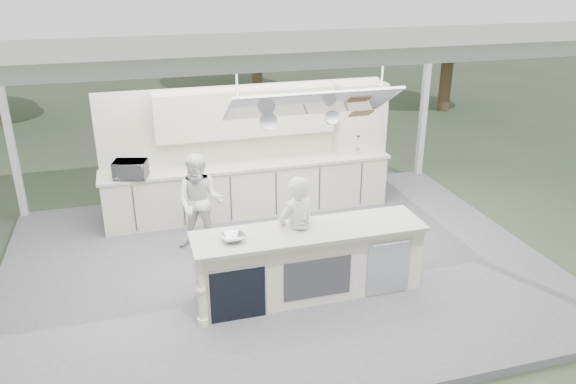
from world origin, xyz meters
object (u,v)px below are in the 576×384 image
object	(u,v)px
back_counter	(250,188)
sous_chef	(200,202)
head_chef	(296,232)
demo_island	(308,262)

from	to	relation	value
back_counter	sous_chef	distance (m)	1.52
back_counter	head_chef	size ratio (longest dim) A/B	3.14
demo_island	back_counter	xyz separation A→B (m)	(-0.18, 2.81, 0.00)
demo_island	head_chef	world-z (taller)	head_chef
head_chef	demo_island	bearing A→B (deg)	88.73
back_counter	demo_island	bearing A→B (deg)	-86.37
back_counter	head_chef	bearing A→B (deg)	-87.97
sous_chef	back_counter	bearing A→B (deg)	69.03
head_chef	sous_chef	size ratio (longest dim) A/B	1.05
head_chef	sous_chef	bearing A→B (deg)	-73.33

